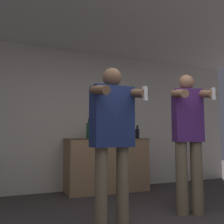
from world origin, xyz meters
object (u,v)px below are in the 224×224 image
Objects in this scene: bottle_dark_rum at (89,130)px; bottle_clear_vodka at (133,134)px; bottle_tall_gin at (97,133)px; person_man_side at (188,135)px; bottle_brown_liquor at (116,130)px; person_woman_foreground at (112,132)px; bottle_amber_bourbon at (137,133)px.

bottle_dark_rum reaches higher than bottle_clear_vodka.
bottle_tall_gin is 0.14× the size of person_man_side.
bottle_clear_vodka is at bearing 89.02° from person_man_side.
bottle_brown_liquor is 1.52× the size of bottle_tall_gin.
person_woman_foreground is 1.11m from person_man_side.
bottle_dark_rum is at bearing 180.00° from bottle_brown_liquor.
bottle_amber_bourbon is 2.11m from person_woman_foreground.
person_man_side is at bearing 7.86° from person_woman_foreground.
bottle_dark_rum is at bearing 117.40° from person_man_side.
bottle_tall_gin is at bearing 75.79° from person_woman_foreground.
bottle_tall_gin is 1.77m from person_woman_foreground.
person_man_side is at bearing -79.20° from bottle_brown_liquor.
bottle_clear_vodka is 0.68× the size of bottle_brown_liquor.
person_woman_foreground is at bearing -172.14° from person_man_side.
bottle_dark_rum is 1.77m from person_man_side.
bottle_brown_liquor reaches higher than bottle_amber_bourbon.
bottle_amber_bourbon is at bearing 85.42° from person_man_side.
person_woman_foreground reaches higher than bottle_dark_rum.
bottle_dark_rum reaches higher than bottle_amber_bourbon.
bottle_clear_vodka is 0.10m from bottle_amber_bourbon.
person_woman_foreground is (-0.44, -1.72, -0.02)m from bottle_tall_gin.
person_woman_foreground is 0.96× the size of person_man_side.
bottle_amber_bourbon is at bearing 0.00° from bottle_tall_gin.
person_man_side reaches higher than bottle_brown_liquor.
bottle_dark_rum reaches higher than bottle_tall_gin.
person_woman_foreground is (-1.22, -1.72, -0.03)m from bottle_amber_bourbon.
bottle_clear_vodka reaches higher than bottle_amber_bourbon.
bottle_clear_vodka is 0.15× the size of person_woman_foreground.
person_woman_foreground is (-1.12, -1.72, -0.02)m from bottle_clear_vodka.
bottle_dark_rum is 0.51m from bottle_brown_liquor.
bottle_tall_gin is 0.14× the size of person_woman_foreground.
bottle_amber_bourbon is (0.94, 0.00, -0.04)m from bottle_dark_rum.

